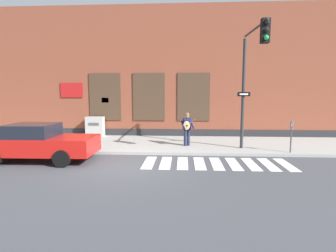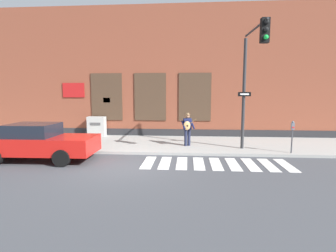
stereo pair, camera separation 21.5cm
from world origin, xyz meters
TOP-DOWN VIEW (x-y plane):
  - ground_plane at (0.00, 0.00)m, footprint 160.00×160.00m
  - sidewalk at (0.00, 4.28)m, footprint 28.00×4.68m
  - building_backdrop at (-0.00, 8.61)m, footprint 28.00×4.06m
  - crosswalk at (3.46, 0.64)m, footprint 5.78×1.90m
  - red_car at (-3.81, 0.66)m, footprint 4.63×2.05m
  - busker at (2.32, 3.53)m, footprint 0.78×0.66m
  - traffic_light at (5.02, 2.06)m, footprint 0.60×2.95m
  - parking_meter at (6.94, 2.26)m, footprint 0.13×0.11m
  - utility_box at (-3.30, 6.17)m, footprint 1.08×0.54m

SIDE VIEW (x-z plane):
  - ground_plane at x=0.00m, z-range 0.00..0.00m
  - crosswalk at x=3.46m, z-range 0.00..0.01m
  - sidewalk at x=0.00m, z-range 0.00..0.13m
  - utility_box at x=-3.30m, z-range 0.13..1.34m
  - red_car at x=-3.81m, z-range 0.01..1.54m
  - parking_meter at x=6.94m, z-range 0.35..1.79m
  - busker at x=2.32m, z-range 0.24..1.90m
  - traffic_light at x=5.02m, z-range 1.14..6.48m
  - building_backdrop at x=0.00m, z-range -0.01..8.04m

